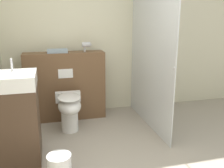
{
  "coord_description": "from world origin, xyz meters",
  "views": [
    {
      "loc": [
        -0.67,
        -1.92,
        1.61
      ],
      "look_at": [
        0.16,
        1.35,
        0.71
      ],
      "focal_mm": 40.0,
      "sensor_mm": 36.0,
      "label": 1
    }
  ],
  "objects": [
    {
      "name": "hair_drier",
      "position": [
        -0.08,
        1.99,
        1.19
      ],
      "size": [
        0.16,
        0.08,
        0.15
      ],
      "color": "#B7B7BC",
      "rests_on": "partition_panel"
    },
    {
      "name": "sink_vanity",
      "position": [
        -1.08,
        0.87,
        0.52
      ],
      "size": [
        0.52,
        0.54,
        1.17
      ],
      "color": "#473323",
      "rests_on": "ground_plane"
    },
    {
      "name": "partition_panel",
      "position": [
        -0.44,
        2.0,
        0.54
      ],
      "size": [
        1.25,
        0.31,
        1.09
      ],
      "color": "brown",
      "rests_on": "ground_plane"
    },
    {
      "name": "toilet",
      "position": [
        -0.43,
        1.46,
        0.35
      ],
      "size": [
        0.37,
        0.53,
        0.55
      ],
      "color": "white",
      "rests_on": "ground_plane"
    },
    {
      "name": "folded_towel",
      "position": [
        -0.54,
        1.98,
        1.11
      ],
      "size": [
        0.31,
        0.17,
        0.05
      ],
      "color": "#8C9EAD",
      "rests_on": "partition_panel"
    },
    {
      "name": "wall_back",
      "position": [
        0.0,
        2.28,
        1.25
      ],
      "size": [
        8.0,
        0.06,
        2.5
      ],
      "color": "beige",
      "rests_on": "ground_plane"
    },
    {
      "name": "waste_bin",
      "position": [
        -0.64,
        0.4,
        0.13
      ],
      "size": [
        0.25,
        0.25,
        0.25
      ],
      "color": "silver",
      "rests_on": "ground_plane"
    },
    {
      "name": "shower_glass",
      "position": [
        0.76,
        1.45,
        1.08
      ],
      "size": [
        0.04,
        1.59,
        2.15
      ],
      "color": "silver",
      "rests_on": "ground_plane"
    }
  ]
}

